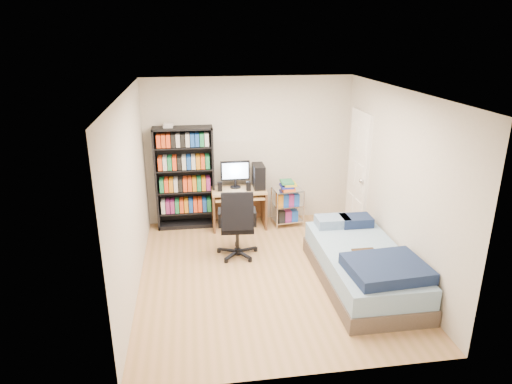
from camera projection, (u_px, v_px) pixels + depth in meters
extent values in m
cube|color=tan|center=(268.00, 275.00, 6.35)|extent=(3.50, 4.00, 0.04)
cube|color=silver|center=(270.00, 90.00, 5.50)|extent=(3.50, 4.00, 0.04)
cube|color=beige|center=(249.00, 151.00, 7.81)|extent=(3.50, 0.04, 2.50)
cube|color=beige|center=(308.00, 264.00, 4.04)|extent=(3.50, 0.04, 2.50)
cube|color=beige|center=(129.00, 196.00, 5.68)|extent=(0.04, 4.00, 2.50)
cube|color=beige|center=(398.00, 183.00, 6.17)|extent=(0.04, 4.00, 2.50)
cube|color=black|center=(185.00, 178.00, 7.62)|extent=(0.97, 0.32, 1.73)
cube|color=black|center=(187.00, 211.00, 7.82)|extent=(0.91, 0.30, 0.02)
cube|color=#D6461C|center=(186.00, 205.00, 7.77)|extent=(0.84, 0.26, 0.21)
cube|color=black|center=(186.00, 190.00, 7.69)|extent=(0.91, 0.30, 0.02)
cube|color=#1849AB|center=(185.00, 184.00, 7.64)|extent=(0.84, 0.26, 0.21)
cube|color=black|center=(184.00, 169.00, 7.56)|extent=(0.91, 0.30, 0.02)
cube|color=orange|center=(184.00, 162.00, 7.51)|extent=(0.84, 0.26, 0.21)
cube|color=black|center=(183.00, 147.00, 7.44)|extent=(0.91, 0.30, 0.02)
cube|color=#1B7F47|center=(183.00, 139.00, 7.39)|extent=(0.84, 0.26, 0.21)
cube|color=silver|center=(168.00, 125.00, 7.29)|extent=(0.15, 0.14, 0.07)
cube|color=tan|center=(239.00, 190.00, 7.66)|extent=(0.91, 0.50, 0.04)
cube|color=#37271E|center=(213.00, 210.00, 7.71)|extent=(0.04, 0.50, 0.64)
cube|color=#37271E|center=(264.00, 208.00, 7.83)|extent=(0.04, 0.50, 0.64)
cube|color=#37271E|center=(237.00, 203.00, 7.98)|extent=(0.87, 0.03, 0.59)
cube|color=tan|center=(239.00, 197.00, 7.62)|extent=(0.82, 0.41, 0.02)
cube|color=black|center=(239.00, 196.00, 7.60)|extent=(0.40, 0.14, 0.02)
cube|color=black|center=(235.00, 171.00, 7.64)|extent=(0.49, 0.05, 0.33)
cube|color=#CCE2FF|center=(235.00, 171.00, 7.61)|extent=(0.44, 0.01, 0.27)
cube|color=black|center=(259.00, 176.00, 7.67)|extent=(0.18, 0.38, 0.40)
cube|color=black|center=(220.00, 187.00, 7.54)|extent=(0.07, 0.07, 0.15)
cube|color=black|center=(248.00, 186.00, 7.56)|extent=(0.07, 0.07, 0.15)
cylinder|color=black|center=(237.00, 238.00, 6.80)|extent=(0.05, 0.05, 0.38)
cube|color=black|center=(237.00, 226.00, 6.73)|extent=(0.51, 0.51, 0.08)
cube|color=black|center=(237.00, 211.00, 6.42)|extent=(0.46, 0.18, 0.55)
cube|color=black|center=(219.00, 218.00, 6.67)|extent=(0.06, 0.30, 0.22)
cube|color=black|center=(254.00, 217.00, 6.71)|extent=(0.06, 0.30, 0.22)
cylinder|color=silver|center=(277.00, 212.00, 7.63)|extent=(0.02, 0.02, 0.65)
cylinder|color=silver|center=(304.00, 209.00, 7.75)|extent=(0.02, 0.02, 0.65)
cylinder|color=silver|center=(271.00, 205.00, 7.94)|extent=(0.02, 0.02, 0.65)
cylinder|color=silver|center=(297.00, 202.00, 8.05)|extent=(0.02, 0.02, 0.65)
cube|color=silver|center=(287.00, 220.00, 7.92)|extent=(0.51, 0.39, 0.02)
cube|color=silver|center=(287.00, 205.00, 7.83)|extent=(0.51, 0.39, 0.02)
cube|color=silver|center=(288.00, 190.00, 7.74)|extent=(0.51, 0.39, 0.02)
cube|color=#C94E1C|center=(288.00, 185.00, 7.71)|extent=(0.23, 0.28, 0.15)
cube|color=brown|center=(361.00, 276.00, 6.09)|extent=(1.07, 2.14, 0.21)
cube|color=#7E9DBC|center=(363.00, 260.00, 6.01)|extent=(1.03, 2.10, 0.26)
cube|color=#152141|center=(386.00, 269.00, 5.40)|extent=(0.96, 0.81, 0.15)
cube|color=#8AA8C4|center=(332.00, 221.00, 6.72)|extent=(0.48, 0.32, 0.14)
cube|color=#152141|center=(356.00, 221.00, 6.75)|extent=(0.45, 0.32, 0.14)
cube|color=#462E16|center=(365.00, 253.00, 5.91)|extent=(0.30, 0.24, 0.02)
cube|color=white|center=(358.00, 172.00, 7.50)|extent=(0.05, 0.80, 2.00)
sphere|color=silver|center=(362.00, 181.00, 7.21)|extent=(0.08, 0.08, 0.08)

